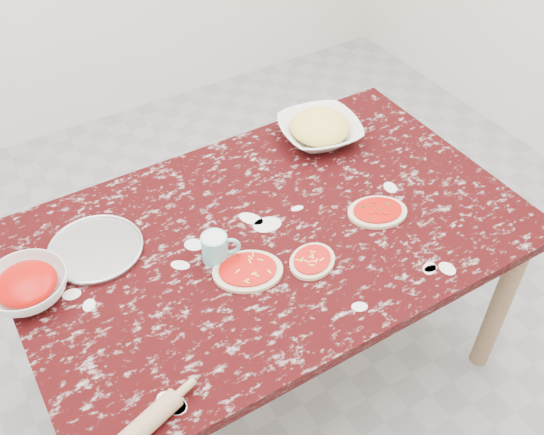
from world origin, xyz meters
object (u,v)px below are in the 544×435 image
Objects in this scene: cheese_bowl at (320,131)px; worktable at (272,247)px; pizza_tray at (96,249)px; rolling_pin at (135,434)px; sauce_bowl at (27,287)px; flour_mug at (216,247)px.

worktable is at bearing -141.47° from cheese_bowl.
worktable is 5.60× the size of pizza_tray.
worktable is 6.15× the size of rolling_pin.
rolling_pin is (-0.64, -0.44, 0.11)m from worktable.
flour_mug is (0.52, -0.15, 0.01)m from sauce_bowl.
pizza_tray is 0.23m from sauce_bowl.
cheese_bowl is at bearing 38.53° from worktable.
flour_mug is 0.44× the size of rolling_pin.
sauce_bowl is at bearing -170.45° from cheese_bowl.
flour_mug reaches higher than worktable.
flour_mug reaches higher than sauce_bowl.
sauce_bowl is 1.15m from cheese_bowl.
flour_mug is (0.30, -0.22, 0.04)m from pizza_tray.
flour_mug reaches higher than pizza_tray.
sauce_bowl is at bearing 99.14° from rolling_pin.
flour_mug is (-0.61, -0.34, 0.01)m from cheese_bowl.
cheese_bowl reaches higher than worktable.
sauce_bowl is 0.55m from flour_mug.
pizza_tray is 0.97× the size of cheese_bowl.
cheese_bowl is 1.29m from rolling_pin.
rolling_pin is at bearing -135.98° from flour_mug.
flour_mug is at bearing -174.03° from worktable.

